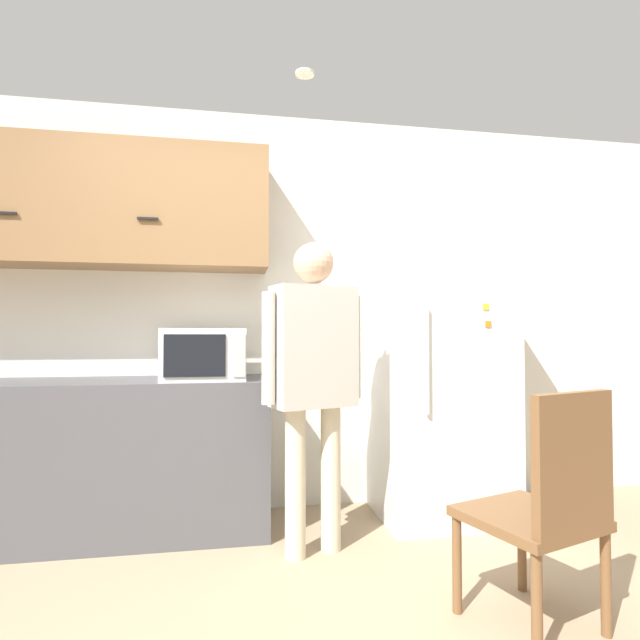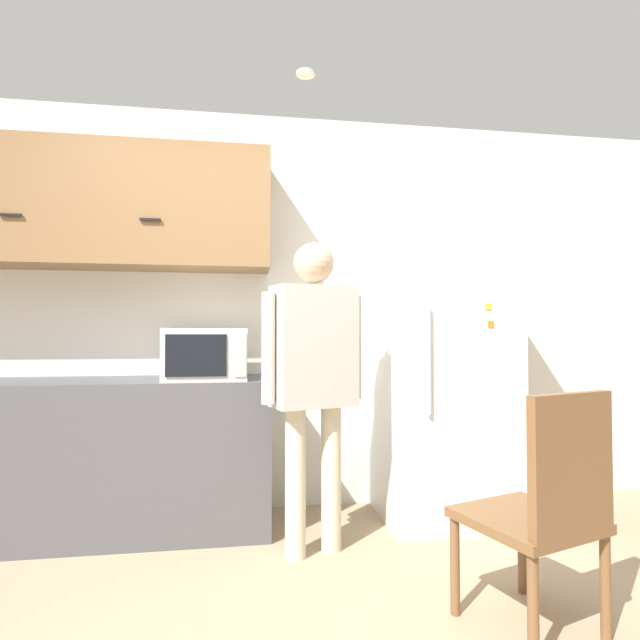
# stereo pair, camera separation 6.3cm
# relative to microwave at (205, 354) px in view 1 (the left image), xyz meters

# --- Properties ---
(back_wall) EXTENTS (6.00, 0.06, 2.70)m
(back_wall) POSITION_rel_microwave_xyz_m (0.39, 0.39, 0.29)
(back_wall) COLOR silver
(back_wall) RESTS_ON ground_plane
(counter) EXTENTS (2.19, 0.60, 0.91)m
(counter) POSITION_rel_microwave_xyz_m (-0.72, 0.06, -0.61)
(counter) COLOR #4C4C51
(counter) RESTS_ON ground_plane
(upper_cabinets) EXTENTS (2.19, 0.39, 0.76)m
(upper_cabinets) POSITION_rel_microwave_xyz_m (-0.72, 0.17, 0.91)
(upper_cabinets) COLOR olive
(microwave) EXTENTS (0.48, 0.43, 0.31)m
(microwave) POSITION_rel_microwave_xyz_m (0.00, 0.00, 0.00)
(microwave) COLOR white
(microwave) RESTS_ON counter
(person) EXTENTS (0.57, 0.35, 1.68)m
(person) POSITION_rel_microwave_xyz_m (0.60, -0.39, -0.03)
(person) COLOR beige
(person) RESTS_ON ground_plane
(refrigerator) EXTENTS (0.81, 0.69, 1.77)m
(refrigerator) POSITION_rel_microwave_xyz_m (1.50, 0.02, -0.17)
(refrigerator) COLOR white
(refrigerator) RESTS_ON ground_plane
(chair) EXTENTS (0.58, 0.58, 0.96)m
(chair) POSITION_rel_microwave_xyz_m (1.38, -1.28, -0.54)
(chair) COLOR brown
(chair) RESTS_ON ground_plane
(ceiling_light) EXTENTS (0.11, 0.11, 0.01)m
(ceiling_light) POSITION_rel_microwave_xyz_m (0.57, -0.27, 1.62)
(ceiling_light) COLOR white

